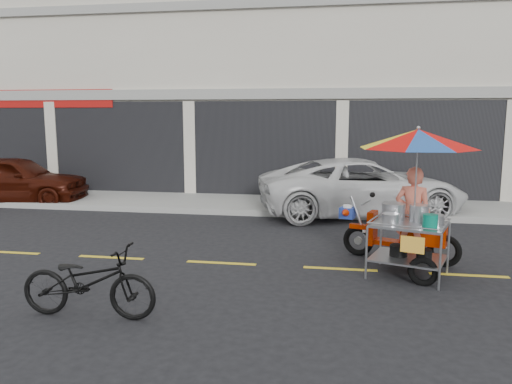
% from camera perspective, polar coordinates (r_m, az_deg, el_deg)
% --- Properties ---
extents(ground, '(90.00, 90.00, 0.00)m').
position_cam_1_polar(ground, '(8.38, 9.58, -8.68)').
color(ground, black).
extents(sidewalk, '(45.00, 3.00, 0.15)m').
position_cam_1_polar(sidewalk, '(13.72, 9.61, -1.50)').
color(sidewalk, gray).
rests_on(sidewalk, ground).
extents(shophouse_block, '(36.00, 8.11, 10.40)m').
position_cam_1_polar(shophouse_block, '(18.89, 18.78, 13.63)').
color(shophouse_block, beige).
rests_on(shophouse_block, ground).
extents(centerline, '(42.00, 0.10, 0.01)m').
position_cam_1_polar(centerline, '(8.38, 9.59, -8.65)').
color(centerline, gold).
rests_on(centerline, ground).
extents(maroon_sedan, '(4.23, 2.18, 1.38)m').
position_cam_1_polar(maroon_sedan, '(15.74, -25.98, 1.31)').
color(maroon_sedan, '#320C05').
rests_on(maroon_sedan, ground).
extents(white_pickup, '(5.59, 3.72, 1.43)m').
position_cam_1_polar(white_pickup, '(12.79, 12.00, 0.58)').
color(white_pickup, silver).
rests_on(white_pickup, ground).
extents(near_bicycle, '(1.75, 0.63, 0.91)m').
position_cam_1_polar(near_bicycle, '(6.61, -18.60, -9.68)').
color(near_bicycle, black).
rests_on(near_bicycle, ground).
extents(food_vendor_rig, '(2.31, 2.34, 2.35)m').
position_cam_1_polar(food_vendor_rig, '(8.28, 17.54, 1.25)').
color(food_vendor_rig, black).
rests_on(food_vendor_rig, ground).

